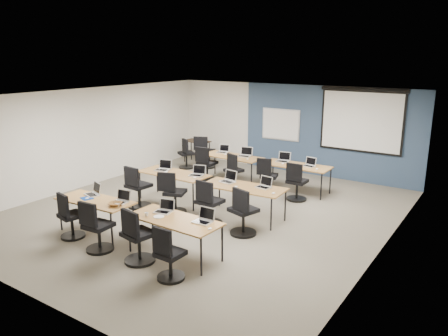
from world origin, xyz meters
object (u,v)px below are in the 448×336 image
Objects in this scene: laptop_5 at (197,173)px; laptop_9 at (245,154)px; whiteboard at (281,125)px; laptop_11 at (310,164)px; task_chair_9 at (233,173)px; projector_screen at (362,117)px; training_table_mid_left at (174,175)px; laptop_8 at (223,151)px; utility_table at (197,143)px; laptop_4 at (163,168)px; laptop_2 at (164,209)px; laptop_0 at (94,192)px; task_chair_0 at (70,220)px; training_table_front_left at (95,202)px; training_table_back_left at (232,157)px; task_chair_2 at (137,240)px; task_chair_3 at (168,258)px; task_chair_11 at (296,185)px; laptop_6 at (229,179)px; training_table_back_right at (296,167)px; task_chair_1 at (96,231)px; spare_chair_b at (186,156)px; training_table_front_right at (174,221)px; task_chair_7 at (243,215)px; laptop_10 at (283,159)px; laptop_1 at (121,199)px; task_chair_4 at (137,190)px; laptop_3 at (204,219)px; task_chair_10 at (268,179)px; task_chair_5 at (173,196)px; spare_chair_a at (205,155)px; laptop_7 at (264,185)px; task_chair_6 at (209,206)px.

laptop_5 is 0.93× the size of laptop_9.
laptop_5 is (-0.16, -4.11, -0.66)m from whiteboard.
task_chair_9 is at bearing -151.92° from laptop_11.
projector_screen is 5.50m from training_table_mid_left.
laptop_8 reaches higher than utility_table.
laptop_4 is (-3.69, -4.17, -1.09)m from projector_screen.
laptop_0 is at bearing 168.21° from laptop_2.
task_chair_0 is at bearing -69.72° from laptop_0.
whiteboard is at bearing 80.54° from training_table_front_left.
task_chair_2 is (1.44, -5.32, -0.26)m from training_table_back_left.
whiteboard reaches higher than laptop_2.
training_table_front_left is 1.76× the size of task_chair_3.
training_table_back_left is at bearing 164.30° from task_chair_11.
laptop_8 is (0.12, 2.54, -0.00)m from laptop_4.
laptop_6 reaches higher than training_table_front_left.
task_chair_3 is at bearing -87.53° from training_table_back_right.
laptop_6 is 0.97× the size of laptop_9.
task_chair_1 is at bearing -90.86° from whiteboard.
task_chair_11 is 4.40m from spare_chair_b.
training_table_front_right is at bearing -70.33° from laptop_6.
task_chair_7 is 3.58m from laptop_10.
task_chair_3 is (-0.79, -7.34, -1.50)m from projector_screen.
task_chair_4 is at bearing 116.44° from laptop_1.
laptop_9 is 0.36× the size of spare_chair_b.
laptop_10 is at bearing -60.69° from whiteboard.
task_chair_0 is 2.99× the size of laptop_3.
task_chair_9 is 1.00× the size of task_chair_10.
task_chair_2 is at bearing -72.34° from training_table_back_left.
training_table_back_left is at bearing 142.26° from task_chair_7.
task_chair_5 is 2.78m from task_chair_10.
training_table_back_right is (1.99, 0.05, 0.00)m from training_table_back_left.
training_table_mid_left is 3.38m from laptop_3.
training_table_back_left is 5.43m from task_chair_1.
training_table_back_left is at bearing -179.35° from training_table_back_right.
training_table_front_right is 1.72× the size of spare_chair_a.
laptop_7 is (2.69, 3.11, 0.39)m from task_chair_0.
spare_chair_b is (-1.38, 2.64, -0.39)m from laptop_4.
training_table_mid_left is at bearing -92.44° from training_table_back_left.
spare_chair_a is at bearing 123.12° from training_table_front_right.
laptop_8 is 0.32× the size of spare_chair_b.
task_chair_6 is 2.70m from task_chair_10.
task_chair_4 reaches higher than laptop_2.
laptop_11 reaches higher than training_table_back_left.
laptop_9 is at bearing -41.22° from spare_chair_a.
task_chair_0 is 6.71m from utility_table.
task_chair_11 is at bearing 64.72° from task_chair_1.
laptop_0 reaches higher than laptop_7.
spare_chair_a is at bearing 150.75° from laptop_7.
task_chair_1 reaches higher than laptop_8.
laptop_0 is at bearing -120.86° from laptop_10.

